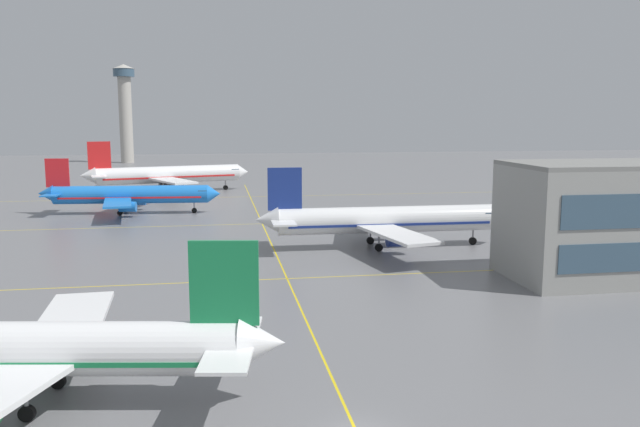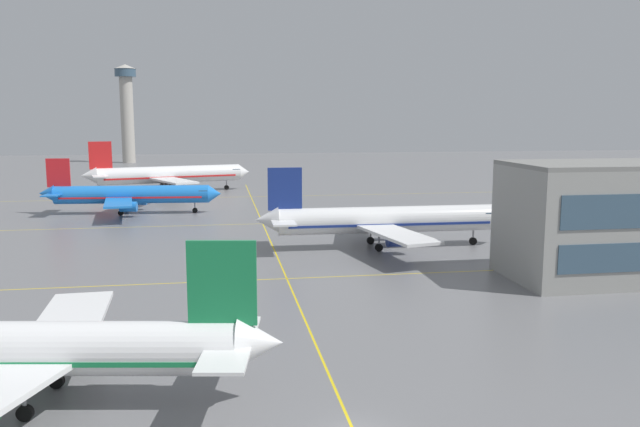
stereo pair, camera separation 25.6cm
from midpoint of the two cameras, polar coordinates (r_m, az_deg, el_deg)
airliner_front_gate at (r=45.90m, az=-25.32°, el=-10.94°), size 34.62×29.54×10.78m
airliner_second_row at (r=90.89m, az=5.90°, el=-0.59°), size 37.22×32.22×11.61m
airliner_third_row at (r=127.96m, az=-16.62°, el=1.62°), size 34.57×29.72×10.74m
airliner_far_left_stand at (r=162.05m, az=-13.40°, el=3.39°), size 40.83×34.76×12.84m
taxiway_markings at (r=92.73m, az=-4.22°, el=-2.87°), size 125.31×171.54×0.01m
control_tower at (r=274.37m, az=-16.91°, el=9.17°), size 8.82×8.82×39.80m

